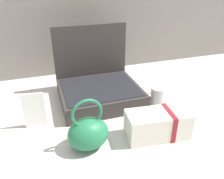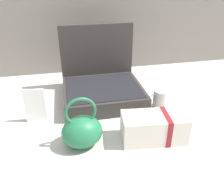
# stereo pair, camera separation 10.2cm
# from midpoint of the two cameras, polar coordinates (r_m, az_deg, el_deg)

# --- Properties ---
(ground_plane) EXTENTS (6.00, 6.00, 0.00)m
(ground_plane) POSITION_cam_midpoint_polar(r_m,az_deg,el_deg) (1.11, -2.07, -5.76)
(ground_plane) COLOR beige
(open_suitcase) EXTENTS (0.40, 0.36, 0.36)m
(open_suitcase) POSITION_cam_midpoint_polar(r_m,az_deg,el_deg) (1.20, -6.00, 1.03)
(open_suitcase) COLOR #332D2B
(open_suitcase) RESTS_ON ground_plane
(teal_pouch_handbag) EXTENTS (0.17, 0.14, 0.21)m
(teal_pouch_handbag) POSITION_cam_midpoint_polar(r_m,az_deg,el_deg) (0.88, -9.38, -10.76)
(teal_pouch_handbag) COLOR #237247
(teal_pouch_handbag) RESTS_ON ground_plane
(cream_toiletry_bag) EXTENTS (0.27, 0.14, 0.12)m
(cream_toiletry_bag) POSITION_cam_midpoint_polar(r_m,az_deg,el_deg) (0.94, 8.55, -8.74)
(cream_toiletry_bag) COLOR silver
(cream_toiletry_bag) RESTS_ON ground_plane
(coffee_mug) EXTENTS (0.11, 0.07, 0.10)m
(coffee_mug) POSITION_cam_midpoint_polar(r_m,az_deg,el_deg) (1.15, 8.87, -1.86)
(coffee_mug) COLOR silver
(coffee_mug) RESTS_ON ground_plane
(info_card_left) EXTENTS (0.09, 0.01, 0.16)m
(info_card_left) POSITION_cam_midpoint_polar(r_m,az_deg,el_deg) (1.04, -21.63, -4.86)
(info_card_left) COLOR white
(info_card_left) RESTS_ON ground_plane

